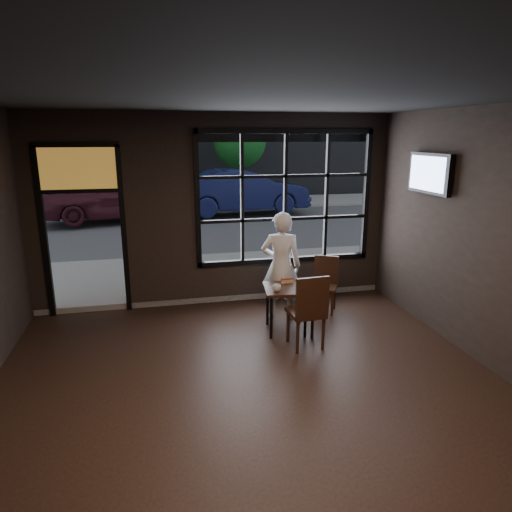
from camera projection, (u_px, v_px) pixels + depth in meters
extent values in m
cube|color=black|center=(264.00, 420.00, 4.71)|extent=(6.00, 7.00, 0.02)
cube|color=black|center=(266.00, 90.00, 3.89)|extent=(6.00, 7.00, 0.02)
cube|color=black|center=(285.00, 198.00, 7.80)|extent=(3.06, 0.12, 2.28)
cube|color=orange|center=(78.00, 168.00, 6.97)|extent=(1.20, 0.06, 0.70)
cube|color=#545456|center=(171.00, 184.00, 27.36)|extent=(60.00, 41.00, 0.04)
cube|color=#5B5956|center=(165.00, 45.00, 24.48)|extent=(28.00, 12.00, 15.00)
cube|color=black|center=(286.00, 309.00, 6.75)|extent=(0.71, 0.71, 0.69)
cube|color=black|center=(306.00, 310.00, 6.21)|extent=(0.49, 0.49, 1.06)
cube|color=black|center=(324.00, 285.00, 7.46)|extent=(0.54, 0.54, 0.91)
imported|color=silver|center=(281.00, 266.00, 7.12)|extent=(0.71, 0.56, 1.72)
imported|color=silver|center=(277.00, 288.00, 6.50)|extent=(0.16, 0.16, 0.10)
cube|color=black|center=(430.00, 173.00, 6.59)|extent=(0.11, 0.99, 0.58)
imported|color=#141945|center=(241.00, 191.00, 16.40)|extent=(4.93, 2.13, 1.58)
imported|color=#481823|center=(112.00, 195.00, 15.09)|extent=(5.03, 2.77, 1.62)
cylinder|color=#332114|center=(157.00, 183.00, 18.13)|extent=(0.18, 0.18, 1.98)
sphere|color=#1A6B23|center=(155.00, 141.00, 17.71)|extent=(2.16, 2.16, 2.16)
cylinder|color=#332114|center=(240.00, 181.00, 19.04)|extent=(0.18, 0.18, 1.97)
sphere|color=#265F2C|center=(240.00, 141.00, 18.63)|extent=(2.15, 2.15, 2.15)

